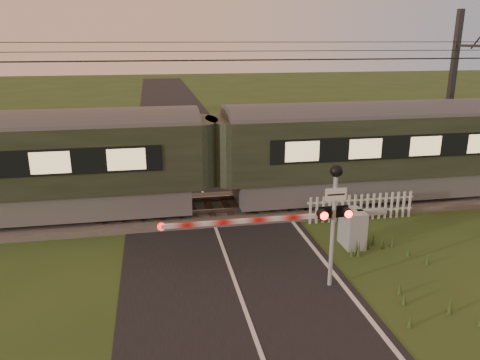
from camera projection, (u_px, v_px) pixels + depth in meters
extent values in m
plane|color=#2A441A|center=(242.00, 303.00, 11.46)|extent=(160.00, 160.00, 0.00)
cube|color=black|center=(242.00, 302.00, 11.46)|extent=(6.00, 140.00, 0.02)
cube|color=#47423D|center=(209.00, 210.00, 17.56)|extent=(140.00, 3.40, 0.24)
cube|color=slate|center=(212.00, 211.00, 16.82)|extent=(140.00, 0.08, 0.14)
cube|color=slate|center=(207.00, 198.00, 18.18)|extent=(140.00, 0.08, 0.14)
cube|color=#2D2116|center=(209.00, 206.00, 17.52)|extent=(0.24, 2.20, 0.06)
cylinder|color=black|center=(207.00, 61.00, 15.71)|extent=(120.00, 0.02, 0.02)
cylinder|color=black|center=(205.00, 60.00, 16.27)|extent=(120.00, 0.02, 0.02)
cylinder|color=black|center=(206.00, 42.00, 15.81)|extent=(120.00, 0.02, 0.02)
cylinder|color=black|center=(206.00, 51.00, 15.90)|extent=(120.00, 0.02, 0.02)
cube|color=slate|center=(454.00, 177.00, 19.15)|extent=(18.20, 2.41, 0.90)
cube|color=black|center=(460.00, 139.00, 18.70)|extent=(18.96, 2.62, 2.26)
cylinder|color=#4C4C4F|center=(463.00, 111.00, 18.37)|extent=(18.96, 0.92, 0.92)
cube|color=gray|center=(352.00, 228.00, 14.47)|extent=(0.58, 0.90, 1.17)
cylinder|color=gray|center=(348.00, 229.00, 14.44)|extent=(0.13, 0.13, 1.17)
cube|color=gray|center=(371.00, 212.00, 14.43)|extent=(0.96, 0.17, 0.17)
cube|color=red|center=(258.00, 220.00, 13.79)|extent=(5.67, 0.12, 0.12)
cylinder|color=red|center=(161.00, 227.00, 13.28)|extent=(0.23, 0.04, 0.23)
cylinder|color=gray|center=(333.00, 233.00, 11.84)|extent=(0.11, 0.11, 2.98)
cube|color=white|center=(336.00, 194.00, 11.48)|extent=(0.55, 0.03, 0.32)
sphere|color=black|center=(336.00, 171.00, 11.37)|extent=(0.32, 0.32, 0.32)
cube|color=black|center=(334.00, 213.00, 11.68)|extent=(0.75, 0.06, 0.06)
cylinder|color=#FF140C|center=(324.00, 216.00, 11.45)|extent=(0.20, 0.02, 0.20)
cylinder|color=#FF140C|center=(349.00, 214.00, 11.57)|extent=(0.20, 0.02, 0.20)
cube|color=black|center=(333.00, 212.00, 11.72)|extent=(0.80, 0.02, 0.32)
cube|color=silver|center=(360.00, 211.00, 16.65)|extent=(4.00, 0.04, 0.06)
cube|color=silver|center=(361.00, 200.00, 16.52)|extent=(4.00, 0.04, 0.06)
cube|color=#2D2D30|center=(450.00, 98.00, 20.64)|extent=(0.23, 0.23, 7.42)
cube|color=#2D2D30|center=(474.00, 46.00, 18.91)|extent=(0.11, 2.40, 0.11)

